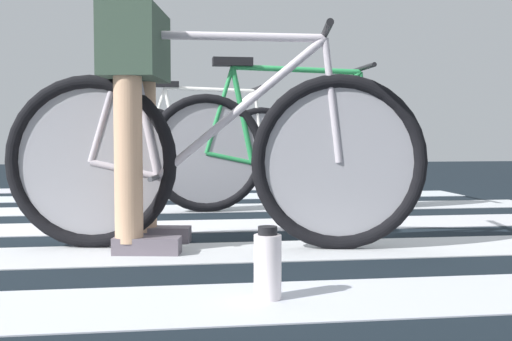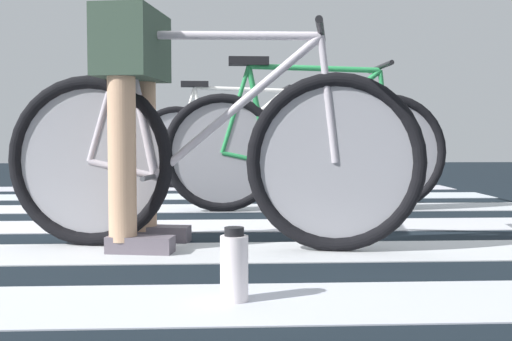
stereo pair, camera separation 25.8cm
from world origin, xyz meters
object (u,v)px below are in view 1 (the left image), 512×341
Objects in this scene: bicycle_3_of_3 at (205,144)px; water_bottle at (268,265)px; cyclist_1_of_3 at (137,95)px; bicycle_2_of_3 at (289,148)px; bicycle_1_of_3 at (213,155)px.

water_bottle is at bearing -94.22° from bicycle_3_of_3.
bicycle_2_of_3 is (0.87, 1.19, -0.25)m from cyclist_1_of_3.
cyclist_1_of_3 is 3.02m from bicycle_3_of_3.
bicycle_2_of_3 is at bearing 64.13° from cyclist_1_of_3.
bicycle_2_of_3 is 1.84m from bicycle_3_of_3.
bicycle_2_of_3 and bicycle_3_of_3 have the same top height.
bicycle_1_of_3 is at bearing -0.00° from cyclist_1_of_3.
cyclist_1_of_3 is (-0.31, 0.06, 0.25)m from bicycle_1_of_3.
water_bottle is (0.09, -0.83, -0.29)m from bicycle_1_of_3.
bicycle_2_of_3 is at bearing 75.96° from bicycle_1_of_3.
cyclist_1_of_3 reaches higher than water_bottle.
cyclist_1_of_3 is 0.56× the size of bicycle_3_of_3.
bicycle_3_of_3 is at bearing 97.25° from bicycle_1_of_3.
bicycle_3_of_3 is at bearing 102.07° from bicycle_2_of_3.
cyclist_1_of_3 is at bearing 114.03° from water_bottle.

